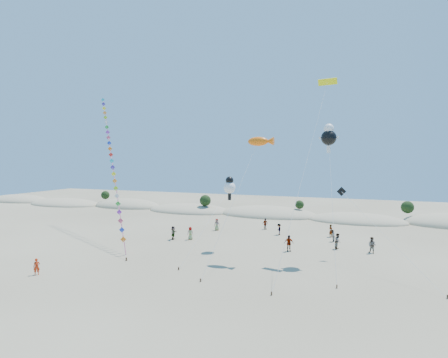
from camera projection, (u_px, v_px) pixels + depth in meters
ground at (121, 301)px, 28.45m from camera, size 160.00×160.00×0.00m
dune_ridge at (273, 215)px, 70.21m from camera, size 145.30×11.49×5.57m
kite_train at (111, 156)px, 52.79m from camera, size 19.73×20.91×21.54m
fish_kite at (261, 142)px, 39.92m from camera, size 4.25×10.07×13.12m
cartoon_kite_low at (229, 186)px, 44.18m from camera, size 2.49×10.44×8.67m
cartoon_kite_high at (329, 136)px, 39.18m from camera, size 2.69×9.65×14.45m
parafoil_kite at (326, 86)px, 40.18m from camera, size 3.80×14.39×19.46m
dark_kite at (363, 213)px, 37.66m from camera, size 9.09×10.21×7.71m
flyer_foreground at (37, 267)px, 34.67m from camera, size 0.66×0.66×1.54m
beachgoers at (271, 234)px, 48.72m from camera, size 25.58×12.93×1.90m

